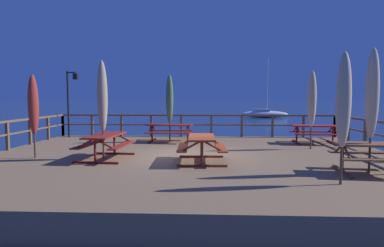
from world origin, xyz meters
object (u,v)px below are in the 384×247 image
at_px(sailboat_distant, 264,114).
at_px(picnic_table_back_left, 315,130).
at_px(patio_umbrella_short_front, 343,101).
at_px(lamp_post_hooked, 71,94).
at_px(picnic_table_mid_left, 105,141).
at_px(picnic_table_front_left, 202,143).
at_px(patio_umbrella_tall_back_right, 312,99).
at_px(patio_umbrella_short_back, 170,99).
at_px(patio_umbrella_short_mid, 102,97).
at_px(picnic_table_mid_centre, 373,151).
at_px(patio_umbrella_tall_mid_left, 372,94).
at_px(patio_umbrella_tall_back_left, 33,105).
at_px(picnic_table_front_right, 170,129).

bearing_deg(sailboat_distant, picnic_table_back_left, -95.94).
relative_size(patio_umbrella_short_front, lamp_post_hooked, 0.91).
distance_m(picnic_table_mid_left, lamp_post_hooked, 6.52).
relative_size(picnic_table_front_left, picnic_table_mid_left, 0.90).
bearing_deg(lamp_post_hooked, sailboat_distant, 62.73).
bearing_deg(patio_umbrella_tall_back_right, patio_umbrella_short_back, 161.91).
distance_m(patio_umbrella_short_mid, sailboat_distant, 34.47).
height_order(picnic_table_back_left, picnic_table_mid_centre, same).
bearing_deg(patio_umbrella_short_back, patio_umbrella_tall_back_right, -18.09).
xyz_separation_m(picnic_table_mid_centre, patio_umbrella_tall_mid_left, (-0.07, -0.01, 1.44)).
height_order(picnic_table_front_left, patio_umbrella_short_front, patio_umbrella_short_front).
relative_size(picnic_table_front_left, sailboat_distant, 0.24).
bearing_deg(picnic_table_mid_centre, patio_umbrella_tall_back_left, 170.30).
relative_size(patio_umbrella_tall_mid_left, patio_umbrella_tall_back_left, 1.19).
bearing_deg(sailboat_distant, picnic_table_mid_centre, -95.59).
height_order(picnic_table_mid_centre, patio_umbrella_tall_mid_left, patio_umbrella_tall_mid_left).
distance_m(picnic_table_mid_left, patio_umbrella_short_front, 6.85).
bearing_deg(picnic_table_mid_centre, patio_umbrella_short_front, -137.46).
bearing_deg(picnic_table_front_left, picnic_table_mid_left, 172.92).
bearing_deg(picnic_table_mid_centre, patio_umbrella_tall_back_right, 94.27).
distance_m(picnic_table_front_left, sailboat_distant, 33.95).
bearing_deg(picnic_table_mid_centre, patio_umbrella_short_back, 135.40).
relative_size(patio_umbrella_short_mid, patio_umbrella_tall_mid_left, 0.97).
bearing_deg(patio_umbrella_short_front, lamp_post_hooked, 139.36).
distance_m(picnic_table_back_left, picnic_table_mid_centre, 5.46).
bearing_deg(patio_umbrella_tall_back_left, patio_umbrella_short_mid, -0.10).
relative_size(picnic_table_front_left, patio_umbrella_short_front, 0.63).
height_order(picnic_table_back_left, patio_umbrella_tall_back_right, patio_umbrella_tall_back_right).
xyz_separation_m(picnic_table_mid_centre, lamp_post_hooked, (-10.72, 7.00, 1.56)).
xyz_separation_m(picnic_table_mid_centre, sailboat_distant, (3.36, 34.32, -0.69)).
distance_m(picnic_table_mid_centre, patio_umbrella_tall_back_left, 9.85).
xyz_separation_m(picnic_table_mid_left, patio_umbrella_short_mid, (-0.07, 0.01, 1.39)).
bearing_deg(sailboat_distant, patio_umbrella_short_back, -107.77).
xyz_separation_m(patio_umbrella_short_mid, lamp_post_hooked, (-3.28, 5.36, 0.17)).
relative_size(picnic_table_mid_left, lamp_post_hooked, 0.63).
bearing_deg(picnic_table_mid_left, patio_umbrella_tall_back_right, 17.94).
xyz_separation_m(patio_umbrella_short_mid, sailboat_distant, (10.79, 32.67, -2.08)).
relative_size(picnic_table_mid_centre, patio_umbrella_short_front, 0.66).
distance_m(picnic_table_front_left, patio_umbrella_tall_back_left, 5.44).
bearing_deg(picnic_table_front_left, patio_umbrella_tall_back_left, 175.77).
bearing_deg(picnic_table_front_left, patio_umbrella_short_back, 108.16).
distance_m(patio_umbrella_short_back, lamp_post_hooked, 5.09).
height_order(patio_umbrella_short_back, patio_umbrella_tall_back_right, patio_umbrella_short_back).
height_order(picnic_table_front_right, picnic_table_mid_left, same).
distance_m(picnic_table_mid_left, patio_umbrella_tall_mid_left, 7.61).
relative_size(picnic_table_back_left, picnic_table_mid_centre, 1.00).
distance_m(patio_umbrella_tall_back_left, lamp_post_hooked, 5.48).
height_order(picnic_table_mid_left, patio_umbrella_short_back, patio_umbrella_short_back).
bearing_deg(lamp_post_hooked, picnic_table_mid_centre, -33.16).
relative_size(picnic_table_mid_centre, patio_umbrella_short_mid, 0.62).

